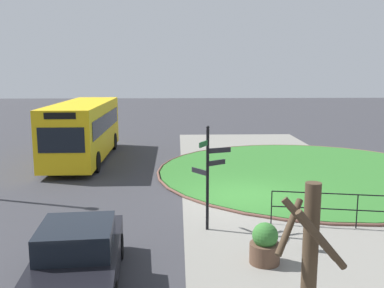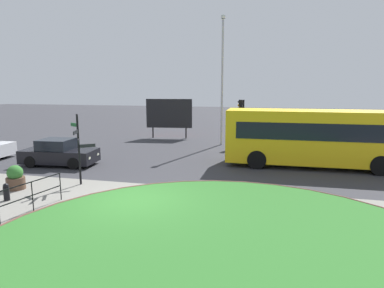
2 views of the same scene
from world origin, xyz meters
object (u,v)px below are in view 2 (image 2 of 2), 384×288
at_px(signpost_directional, 79,145).
at_px(planter_near_signpost, 15,178).
at_px(lamppost_tall, 222,78).
at_px(billboard_left, 169,114).
at_px(bus_yellow, 315,137).
at_px(car_far_lane, 59,153).
at_px(bollard_foreground, 6,192).
at_px(traffic_light_near, 241,112).

distance_m(signpost_directional, planter_near_signpost, 2.95).
height_order(lamppost_tall, billboard_left, lamppost_tall).
bearing_deg(bus_yellow, signpost_directional, 28.88).
relative_size(bus_yellow, billboard_left, 2.42).
height_order(car_far_lane, billboard_left, billboard_left).
distance_m(bollard_foreground, car_far_lane, 5.89).
distance_m(bus_yellow, traffic_light_near, 7.12).
height_order(traffic_light_near, billboard_left, traffic_light_near).
distance_m(bus_yellow, car_far_lane, 14.05).
distance_m(lamppost_tall, planter_near_signpost, 15.35).
relative_size(car_far_lane, traffic_light_near, 1.22).
xyz_separation_m(bollard_foreground, lamppost_tall, (6.20, 14.26, 4.59)).
height_order(bollard_foreground, traffic_light_near, traffic_light_near).
distance_m(car_far_lane, planter_near_signpost, 4.44).
xyz_separation_m(lamppost_tall, planter_near_signpost, (-6.92, -12.96, -4.47)).
height_order(bus_yellow, billboard_left, billboard_left).
relative_size(signpost_directional, bus_yellow, 0.34).
xyz_separation_m(signpost_directional, traffic_light_near, (6.07, 11.45, 0.70)).
bearing_deg(signpost_directional, traffic_light_near, 62.07).
bearing_deg(car_far_lane, traffic_light_near, 37.00).
xyz_separation_m(signpost_directional, bollard_foreground, (-1.62, -2.54, -1.44)).
distance_m(traffic_light_near, lamppost_tall, 2.88).
bearing_deg(traffic_light_near, bollard_foreground, 64.99).
distance_m(signpost_directional, car_far_lane, 4.65).
relative_size(car_far_lane, billboard_left, 1.07).
height_order(bollard_foreground, car_far_lane, car_far_lane).
bearing_deg(lamppost_tall, car_far_lane, -132.30).
bearing_deg(car_far_lane, bus_yellow, 6.76).
distance_m(signpost_directional, lamppost_tall, 12.98).
bearing_deg(car_far_lane, planter_near_signpost, -82.72).
distance_m(traffic_light_near, planter_near_signpost, 15.35).
bearing_deg(billboard_left, car_far_lane, -112.80).
relative_size(bollard_foreground, bus_yellow, 0.07).
height_order(lamppost_tall, planter_near_signpost, lamppost_tall).
bearing_deg(bollard_foreground, planter_near_signpost, 118.79).
bearing_deg(traffic_light_near, planter_near_signpost, 60.27).
xyz_separation_m(lamppost_tall, billboard_left, (-4.77, 2.21, -2.90)).
bearing_deg(billboard_left, lamppost_tall, -31.76).
xyz_separation_m(car_far_lane, billboard_left, (3.07, 10.82, 1.39)).
xyz_separation_m(bus_yellow, traffic_light_near, (-4.40, 5.53, 0.84)).
bearing_deg(billboard_left, bus_yellow, -43.90).
xyz_separation_m(signpost_directional, car_far_lane, (-3.26, 3.11, -1.14)).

